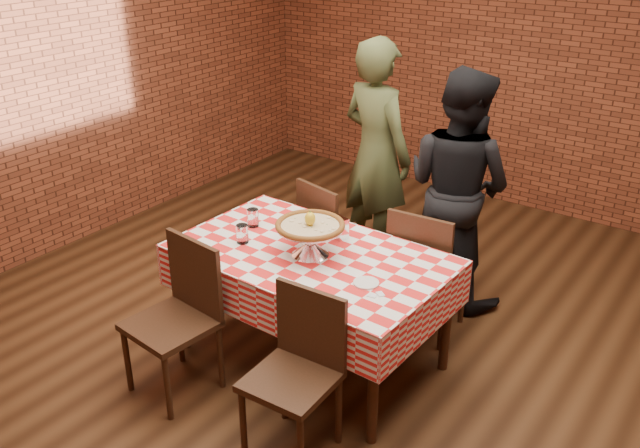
{
  "coord_description": "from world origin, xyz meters",
  "views": [
    {
      "loc": [
        2.08,
        -3.11,
        2.69
      ],
      "look_at": [
        -0.1,
        -0.06,
        0.92
      ],
      "focal_mm": 38.83,
      "sensor_mm": 36.0,
      "label": 1
    }
  ],
  "objects_px": {
    "diner_olive": "(376,154)",
    "diner_black": "(458,187)",
    "pizza_stand": "(310,241)",
    "pizza": "(310,226)",
    "chair_near_right": "(291,381)",
    "water_glass_right": "(253,218)",
    "water_glass_left": "(242,234)",
    "chair_far_left": "(336,236)",
    "chair_far_right": "(429,268)",
    "chair_near_left": "(170,323)",
    "table": "(311,307)",
    "condiment_caddy": "(339,228)"
  },
  "relations": [
    {
      "from": "condiment_caddy",
      "to": "chair_far_left",
      "type": "xyz_separation_m",
      "value": [
        -0.38,
        0.53,
        -0.38
      ]
    },
    {
      "from": "water_glass_left",
      "to": "diner_black",
      "type": "relative_size",
      "value": 0.07
    },
    {
      "from": "chair_near_right",
      "to": "water_glass_right",
      "type": "bearing_deg",
      "value": 136.36
    },
    {
      "from": "chair_far_left",
      "to": "chair_far_right",
      "type": "xyz_separation_m",
      "value": [
        0.79,
        -0.06,
        0.02
      ]
    },
    {
      "from": "chair_far_right",
      "to": "diner_black",
      "type": "distance_m",
      "value": 0.66
    },
    {
      "from": "chair_near_right",
      "to": "chair_far_right",
      "type": "relative_size",
      "value": 0.98
    },
    {
      "from": "pizza",
      "to": "diner_olive",
      "type": "height_order",
      "value": "diner_olive"
    },
    {
      "from": "condiment_caddy",
      "to": "chair_near_right",
      "type": "distance_m",
      "value": 1.13
    },
    {
      "from": "chair_near_right",
      "to": "condiment_caddy",
      "type": "bearing_deg",
      "value": 108.31
    },
    {
      "from": "diner_black",
      "to": "table",
      "type": "bearing_deg",
      "value": 85.01
    },
    {
      "from": "pizza_stand",
      "to": "pizza",
      "type": "relative_size",
      "value": 0.98
    },
    {
      "from": "water_glass_right",
      "to": "chair_near_left",
      "type": "distance_m",
      "value": 0.89
    },
    {
      "from": "water_glass_right",
      "to": "chair_near_left",
      "type": "relative_size",
      "value": 0.13
    },
    {
      "from": "water_glass_left",
      "to": "diner_black",
      "type": "bearing_deg",
      "value": 60.54
    },
    {
      "from": "chair_far_right",
      "to": "table",
      "type": "bearing_deg",
      "value": 55.03
    },
    {
      "from": "water_glass_left",
      "to": "chair_far_left",
      "type": "relative_size",
      "value": 0.13
    },
    {
      "from": "pizza",
      "to": "chair_far_left",
      "type": "height_order",
      "value": "pizza"
    },
    {
      "from": "pizza",
      "to": "water_glass_right",
      "type": "bearing_deg",
      "value": 169.32
    },
    {
      "from": "chair_far_left",
      "to": "table",
      "type": "bearing_deg",
      "value": 127.14
    },
    {
      "from": "water_glass_left",
      "to": "chair_near_left",
      "type": "xyz_separation_m",
      "value": [
        -0.05,
        -0.59,
        -0.35
      ]
    },
    {
      "from": "diner_black",
      "to": "chair_far_right",
      "type": "bearing_deg",
      "value": 109.03
    },
    {
      "from": "table",
      "to": "chair_near_left",
      "type": "relative_size",
      "value": 1.75
    },
    {
      "from": "pizza",
      "to": "chair_near_right",
      "type": "distance_m",
      "value": 0.95
    },
    {
      "from": "water_glass_right",
      "to": "pizza",
      "type": "bearing_deg",
      "value": -10.68
    },
    {
      "from": "diner_olive",
      "to": "pizza_stand",
      "type": "bearing_deg",
      "value": 119.6
    },
    {
      "from": "pizza_stand",
      "to": "water_glass_left",
      "type": "bearing_deg",
      "value": -164.66
    },
    {
      "from": "table",
      "to": "chair_near_left",
      "type": "xyz_separation_m",
      "value": [
        -0.48,
        -0.73,
        0.09
      ]
    },
    {
      "from": "pizza_stand",
      "to": "condiment_caddy",
      "type": "distance_m",
      "value": 0.28
    },
    {
      "from": "pizza_stand",
      "to": "condiment_caddy",
      "type": "bearing_deg",
      "value": 86.27
    },
    {
      "from": "chair_near_left",
      "to": "chair_far_right",
      "type": "height_order",
      "value": "chair_near_left"
    },
    {
      "from": "chair_near_right",
      "to": "chair_far_right",
      "type": "distance_m",
      "value": 1.46
    },
    {
      "from": "chair_near_left",
      "to": "diner_black",
      "type": "distance_m",
      "value": 2.19
    },
    {
      "from": "pizza_stand",
      "to": "pizza",
      "type": "height_order",
      "value": "pizza"
    },
    {
      "from": "water_glass_left",
      "to": "table",
      "type": "bearing_deg",
      "value": 17.56
    },
    {
      "from": "water_glass_right",
      "to": "chair_near_right",
      "type": "height_order",
      "value": "chair_near_right"
    },
    {
      "from": "chair_far_left",
      "to": "chair_far_right",
      "type": "height_order",
      "value": "chair_far_right"
    },
    {
      "from": "pizza",
      "to": "diner_black",
      "type": "bearing_deg",
      "value": 74.48
    },
    {
      "from": "table",
      "to": "chair_near_right",
      "type": "distance_m",
      "value": 0.84
    },
    {
      "from": "chair_far_left",
      "to": "diner_olive",
      "type": "distance_m",
      "value": 0.75
    },
    {
      "from": "table",
      "to": "chair_far_left",
      "type": "relative_size",
      "value": 1.82
    },
    {
      "from": "diner_olive",
      "to": "diner_black",
      "type": "height_order",
      "value": "diner_olive"
    },
    {
      "from": "pizza",
      "to": "diner_black",
      "type": "xyz_separation_m",
      "value": [
        0.35,
        1.27,
        -0.09
      ]
    },
    {
      "from": "water_glass_right",
      "to": "table",
      "type": "bearing_deg",
      "value": -9.17
    },
    {
      "from": "table",
      "to": "diner_black",
      "type": "height_order",
      "value": "diner_black"
    },
    {
      "from": "pizza",
      "to": "chair_near_right",
      "type": "xyz_separation_m",
      "value": [
        0.39,
        -0.71,
        -0.49
      ]
    },
    {
      "from": "table",
      "to": "diner_olive",
      "type": "height_order",
      "value": "diner_olive"
    },
    {
      "from": "pizza_stand",
      "to": "diner_olive",
      "type": "bearing_deg",
      "value": 105.87
    },
    {
      "from": "pizza_stand",
      "to": "chair_near_right",
      "type": "height_order",
      "value": "pizza_stand"
    },
    {
      "from": "chair_near_right",
      "to": "diner_black",
      "type": "xyz_separation_m",
      "value": [
        -0.04,
        1.98,
        0.4
      ]
    },
    {
      "from": "chair_near_right",
      "to": "diner_black",
      "type": "distance_m",
      "value": 2.02
    }
  ]
}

